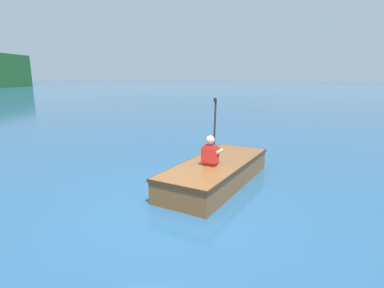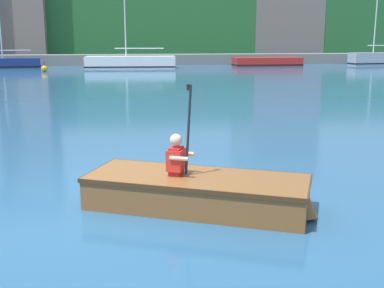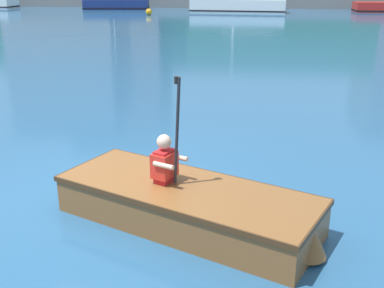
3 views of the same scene
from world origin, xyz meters
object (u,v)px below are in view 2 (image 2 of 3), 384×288
Objects in this scene: channel_buoy at (45,69)px; person_paddler at (177,156)px; moored_boat_dock_west_end at (7,63)px; moored_boat_dock_east_inner at (375,59)px; moored_boat_dock_center_far at (131,63)px; moored_boat_dock_west_inner at (267,62)px; rowboat_foreground at (200,190)px.

person_paddler is at bearing -77.77° from channel_buoy.
moored_boat_dock_west_end is 0.88× the size of moored_boat_dock_east_inner.
moored_boat_dock_center_far reaches higher than person_paddler.
moored_boat_dock_east_inner is at bearing 3.16° from moored_boat_dock_center_far.
moored_boat_dock_center_far reaches higher than channel_buoy.
moored_boat_dock_center_far is (9.72, -1.74, 0.08)m from moored_boat_dock_west_end.
moored_boat_dock_west_inner is 1.78× the size of rowboat_foreground.
moored_boat_dock_west_inner is 11.62m from moored_boat_dock_center_far.
rowboat_foreground is 0.58m from person_paddler.
moored_boat_dock_west_inner is at bearing 71.83° from rowboat_foreground.
moored_boat_dock_east_inner reaches higher than rowboat_foreground.
rowboat_foreground is at bearing -24.17° from person_paddler.
person_paddler reaches higher than moored_boat_dock_west_inner.
moored_boat_dock_center_far reaches higher than moored_boat_dock_west_end.
moored_boat_dock_west_end is 7.35× the size of channel_buoy.
moored_boat_dock_east_inner is at bearing -2.72° from moored_boat_dock_west_inner.
moored_boat_dock_center_far is 2.16× the size of rowboat_foreground.
moored_boat_dock_west_inner is (21.23, -0.13, -0.04)m from moored_boat_dock_west_end.
moored_boat_dock_west_end is at bearing 169.84° from moored_boat_dock_center_far.
moored_boat_dock_west_inner is 35.40m from rowboat_foreground.
person_paddler is at bearing -89.71° from moored_boat_dock_center_far.
rowboat_foreground is 29.59m from channel_buoy.
moored_boat_dock_east_inner is (30.71, -0.58, 0.17)m from moored_boat_dock_west_end.
person_paddler is (-20.83, -33.05, 0.19)m from moored_boat_dock_east_inner.
rowboat_foreground is at bearing -108.17° from moored_boat_dock_west_inner.
moored_boat_dock_west_end is 4.15× the size of person_paddler.
channel_buoy is at bearing 102.23° from person_paddler.
rowboat_foreground is at bearing -73.20° from moored_boat_dock_west_end.
moored_boat_dock_east_inner is at bearing -1.09° from moored_boat_dock_west_end.
moored_boat_dock_center_far is (-11.51, -1.61, 0.12)m from moored_boat_dock_west_inner.
moored_boat_dock_east_inner is 27.40m from channel_buoy.
moored_boat_dock_center_far is 32.03m from rowboat_foreground.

